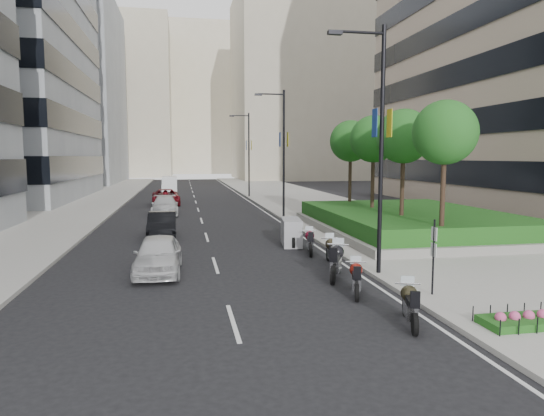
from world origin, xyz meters
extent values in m
plane|color=black|center=(0.00, 0.00, 0.00)|extent=(160.00, 160.00, 0.00)
cube|color=#9E9B93|center=(9.00, 30.00, 0.07)|extent=(10.00, 100.00, 0.15)
cube|color=#9E9B93|center=(-12.00, 30.00, 0.07)|extent=(8.00, 100.00, 0.15)
cube|color=silver|center=(3.70, 30.00, 0.01)|extent=(0.12, 100.00, 0.01)
cube|color=silver|center=(-1.50, 30.00, 0.01)|extent=(0.12, 100.00, 0.01)
cube|color=gray|center=(-24.00, 70.00, 15.00)|extent=(22.00, 26.00, 30.00)
cube|color=#B7AD93|center=(22.00, 80.00, 18.00)|extent=(28.00, 24.00, 36.00)
cube|color=#B7AD93|center=(-18.00, 100.00, 17.00)|extent=(26.00, 24.00, 34.00)
cube|color=#B7AD93|center=(2.00, 120.00, 19.00)|extent=(30.00, 24.00, 38.00)
cube|color=gray|center=(10.00, 10.00, 0.35)|extent=(10.00, 14.00, 0.40)
cube|color=#1E4F16|center=(10.00, 10.00, 0.95)|extent=(9.40, 13.40, 0.80)
cube|color=#1E4F16|center=(5.60, -5.00, 0.25)|extent=(2.00, 1.00, 0.20)
cylinder|color=#332319|center=(8.50, 4.00, 2.55)|extent=(0.22, 0.22, 4.00)
sphere|color=#1D5C1C|center=(8.50, 4.00, 5.45)|extent=(2.80, 2.80, 2.80)
cylinder|color=#332319|center=(8.50, 8.00, 2.55)|extent=(0.22, 0.22, 4.00)
sphere|color=#1D5C1C|center=(8.50, 8.00, 5.45)|extent=(2.80, 2.80, 2.80)
cylinder|color=#332319|center=(8.50, 12.00, 2.55)|extent=(0.22, 0.22, 4.00)
sphere|color=#1D5C1C|center=(8.50, 12.00, 5.45)|extent=(2.80, 2.80, 2.80)
cylinder|color=#332319|center=(8.50, 16.00, 2.55)|extent=(0.22, 0.22, 4.00)
sphere|color=#1D5C1C|center=(8.50, 16.00, 5.45)|extent=(2.80, 2.80, 2.80)
cylinder|color=black|center=(4.30, 1.00, 4.50)|extent=(0.16, 0.16, 9.00)
cylinder|color=black|center=(3.40, 1.00, 8.70)|extent=(1.80, 0.10, 0.10)
cube|color=black|center=(2.50, 1.00, 8.65)|extent=(0.50, 0.22, 0.14)
cube|color=yellow|center=(4.58, 1.00, 5.60)|extent=(0.02, 0.45, 1.00)
cube|color=navy|center=(4.02, 1.00, 5.60)|extent=(0.02, 0.45, 1.00)
cylinder|color=black|center=(4.30, 18.00, 4.50)|extent=(0.16, 0.16, 9.00)
cylinder|color=black|center=(3.40, 18.00, 8.70)|extent=(1.80, 0.10, 0.10)
cube|color=black|center=(2.50, 18.00, 8.65)|extent=(0.50, 0.22, 0.14)
cube|color=yellow|center=(4.58, 18.00, 5.60)|extent=(0.02, 0.45, 1.00)
cube|color=navy|center=(4.02, 18.00, 5.60)|extent=(0.02, 0.45, 1.00)
cylinder|color=black|center=(4.30, 36.00, 4.50)|extent=(0.16, 0.16, 9.00)
cylinder|color=black|center=(3.40, 36.00, 8.70)|extent=(1.80, 0.10, 0.10)
cube|color=black|center=(2.50, 36.00, 8.65)|extent=(0.50, 0.22, 0.14)
cube|color=yellow|center=(4.58, 36.00, 5.60)|extent=(0.02, 0.45, 1.00)
cube|color=navy|center=(4.02, 36.00, 5.60)|extent=(0.02, 0.45, 1.00)
cylinder|color=black|center=(4.80, -2.00, 1.25)|extent=(0.06, 0.06, 2.50)
cube|color=silver|center=(4.80, -2.00, 2.05)|extent=(0.02, 0.32, 0.42)
cube|color=silver|center=(4.80, -2.00, 1.55)|extent=(0.02, 0.32, 0.42)
cylinder|color=black|center=(2.82, -4.77, 0.28)|extent=(0.27, 0.58, 0.57)
cylinder|color=black|center=(3.25, -3.37, 0.28)|extent=(0.27, 0.58, 0.57)
cube|color=silver|center=(3.02, -4.11, 0.44)|extent=(0.49, 0.83, 0.38)
sphere|color=black|center=(3.11, -3.82, 0.79)|extent=(0.44, 0.44, 0.44)
cube|color=black|center=(2.94, -4.37, 0.73)|extent=(0.45, 0.73, 0.15)
cylinder|color=silver|center=(3.18, -3.58, 0.99)|extent=(0.66, 0.24, 0.05)
cylinder|color=black|center=(2.41, -1.83, 0.28)|extent=(0.28, 0.56, 0.56)
cylinder|color=black|center=(2.86, -0.46, 0.28)|extent=(0.28, 0.56, 0.56)
cube|color=silver|center=(2.62, -1.19, 0.43)|extent=(0.49, 0.81, 0.38)
sphere|color=maroon|center=(2.71, -0.91, 0.77)|extent=(0.43, 0.43, 0.43)
cube|color=black|center=(2.53, -1.44, 0.72)|extent=(0.45, 0.72, 0.14)
cylinder|color=silver|center=(2.79, -0.68, 0.97)|extent=(0.64, 0.25, 0.04)
cylinder|color=black|center=(2.29, 0.20, 0.33)|extent=(0.40, 0.66, 0.66)
cylinder|color=black|center=(3.01, 1.75, 0.33)|extent=(0.40, 0.66, 0.66)
cube|color=silver|center=(2.63, 0.93, 0.51)|extent=(0.67, 0.96, 0.45)
sphere|color=black|center=(2.78, 1.25, 0.92)|extent=(0.51, 0.51, 0.51)
cube|color=black|center=(2.49, 0.63, 0.86)|extent=(0.61, 0.85, 0.17)
cylinder|color=silver|center=(2.90, 1.51, 1.16)|extent=(0.74, 0.38, 0.05)
cylinder|color=black|center=(3.10, 2.39, 0.29)|extent=(0.18, 0.60, 0.59)
cylinder|color=black|center=(3.27, 3.90, 0.29)|extent=(0.18, 0.60, 0.59)
cube|color=silver|center=(3.18, 3.10, 0.46)|extent=(0.38, 0.84, 0.40)
sphere|color=#2B2518|center=(3.22, 3.41, 0.82)|extent=(0.46, 0.46, 0.46)
cube|color=black|center=(3.15, 2.81, 0.76)|extent=(0.35, 0.74, 0.15)
cylinder|color=silver|center=(3.24, 3.66, 1.03)|extent=(0.70, 0.13, 0.05)
cylinder|color=black|center=(2.75, 4.82, 0.28)|extent=(0.22, 0.58, 0.57)
cylinder|color=black|center=(3.04, 6.26, 0.28)|extent=(0.22, 0.58, 0.57)
cube|color=silver|center=(2.89, 5.49, 0.44)|extent=(0.42, 0.82, 0.38)
sphere|color=maroon|center=(2.95, 5.79, 0.79)|extent=(0.44, 0.44, 0.44)
cube|color=black|center=(2.83, 5.22, 0.73)|extent=(0.39, 0.72, 0.15)
cylinder|color=silver|center=(3.00, 6.03, 0.99)|extent=(0.67, 0.18, 0.05)
cylinder|color=black|center=(2.41, 6.84, 0.32)|extent=(0.21, 0.66, 0.65)
cylinder|color=black|center=(2.62, 8.50, 0.32)|extent=(0.21, 0.66, 0.65)
cube|color=gray|center=(2.52, 7.67, 0.68)|extent=(1.16, 2.29, 1.31)
cylinder|color=black|center=(2.81, 9.09, 0.27)|extent=(0.28, 0.55, 0.55)
cylinder|color=black|center=(3.29, 10.43, 0.27)|extent=(0.28, 0.55, 0.55)
cube|color=silver|center=(3.04, 9.72, 0.42)|extent=(0.50, 0.80, 0.37)
sphere|color=#2A2B18|center=(3.13, 9.99, 0.76)|extent=(0.42, 0.42, 0.42)
cube|color=black|center=(2.95, 9.47, 0.71)|extent=(0.46, 0.71, 0.14)
cylinder|color=silver|center=(3.21, 10.22, 0.96)|extent=(0.63, 0.26, 0.04)
imported|color=silver|center=(-3.71, 3.00, 0.72)|extent=(1.80, 4.26, 1.44)
imported|color=black|center=(-3.88, 11.17, 0.70)|extent=(1.51, 4.24, 1.39)
imported|color=#B6B6B8|center=(-4.09, 21.83, 0.70)|extent=(2.06, 4.86, 1.40)
imported|color=maroon|center=(-4.26, 29.40, 0.73)|extent=(2.75, 5.37, 1.45)
cube|color=white|center=(-4.33, 45.88, 0.98)|extent=(1.90, 4.72, 1.96)
cube|color=white|center=(-4.33, 44.10, 0.51)|extent=(1.81, 1.17, 1.03)
cylinder|color=black|center=(-5.07, 44.20, 0.33)|extent=(0.23, 0.65, 0.65)
cylinder|color=black|center=(-3.58, 44.20, 0.33)|extent=(0.23, 0.65, 0.65)
cylinder|color=black|center=(-5.07, 47.38, 0.33)|extent=(0.23, 0.65, 0.65)
cylinder|color=black|center=(-3.58, 47.38, 0.33)|extent=(0.23, 0.65, 0.65)
camera|label=1|loc=(-2.77, -15.50, 4.41)|focal=32.00mm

